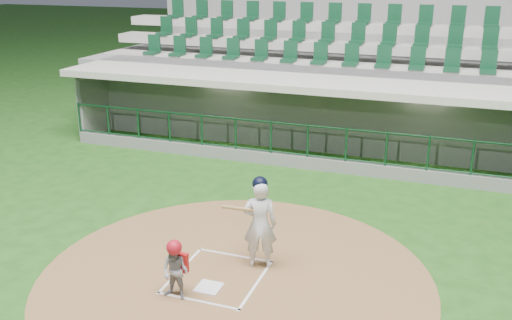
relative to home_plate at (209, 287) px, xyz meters
The scene contains 8 objects.
ground 0.70m from the home_plate, 90.00° to the left, with size 120.00×120.00×0.00m, color #1B4814.
dirt_circle 0.58m from the home_plate, 59.04° to the left, with size 7.20×7.20×0.01m, color brown.
home_plate is the anchor object (origin of this frame).
batter_box_chalk 0.40m from the home_plate, 90.00° to the left, with size 1.55×1.80×0.01m.
dugout_structure 8.56m from the home_plate, 89.64° to the left, with size 16.40×3.70×3.00m.
seating_deck 11.69m from the home_plate, 90.00° to the left, with size 17.00×6.72×5.15m.
batter 1.49m from the home_plate, 60.71° to the left, with size 0.90×0.92×1.80m.
catcher 0.81m from the home_plate, 129.68° to the right, with size 0.51×0.41×1.09m.
Camera 1 is at (3.77, -8.67, 5.41)m, focal length 40.00 mm.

